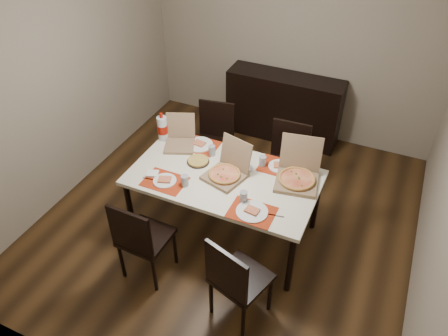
{
  "coord_description": "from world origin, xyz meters",
  "views": [
    {
      "loc": [
        1.35,
        -3.14,
        3.42
      ],
      "look_at": [
        0.02,
        -0.19,
        0.85
      ],
      "focal_mm": 35.0,
      "sensor_mm": 36.0,
      "label": 1
    }
  ],
  "objects_px": {
    "sideboard": "(283,107)",
    "chair_near_left": "(141,238)",
    "chair_far_right": "(286,160)",
    "chair_far_left": "(214,138)",
    "pizza_box_center": "(227,172)",
    "dip_bowl": "(247,168)",
    "chair_near_right": "(236,279)",
    "dining_table": "(224,181)",
    "soda_bottle": "(162,128)"
  },
  "relations": [
    {
      "from": "pizza_box_center",
      "to": "dip_bowl",
      "type": "bearing_deg",
      "value": 51.77
    },
    {
      "from": "chair_far_left",
      "to": "dip_bowl",
      "type": "distance_m",
      "value": 0.99
    },
    {
      "from": "dining_table",
      "to": "chair_near_right",
      "type": "xyz_separation_m",
      "value": [
        0.51,
        -0.89,
        -0.17
      ]
    },
    {
      "from": "chair_far_right",
      "to": "pizza_box_center",
      "type": "relative_size",
      "value": 2.03
    },
    {
      "from": "dip_bowl",
      "to": "soda_bottle",
      "type": "bearing_deg",
      "value": 173.57
    },
    {
      "from": "dining_table",
      "to": "dip_bowl",
      "type": "bearing_deg",
      "value": 48.97
    },
    {
      "from": "chair_far_right",
      "to": "dip_bowl",
      "type": "relative_size",
      "value": 9.09
    },
    {
      "from": "soda_bottle",
      "to": "sideboard",
      "type": "bearing_deg",
      "value": 63.6
    },
    {
      "from": "dip_bowl",
      "to": "chair_far_left",
      "type": "bearing_deg",
      "value": 135.2
    },
    {
      "from": "chair_far_right",
      "to": "chair_near_left",
      "type": "bearing_deg",
      "value": -117.01
    },
    {
      "from": "chair_far_right",
      "to": "chair_far_left",
      "type": "bearing_deg",
      "value": 176.12
    },
    {
      "from": "chair_near_right",
      "to": "chair_far_right",
      "type": "bearing_deg",
      "value": 93.94
    },
    {
      "from": "chair_near_right",
      "to": "chair_far_left",
      "type": "xyz_separation_m",
      "value": [
        -1.02,
        1.76,
        0.0
      ]
    },
    {
      "from": "sideboard",
      "to": "chair_far_left",
      "type": "distance_m",
      "value": 1.21
    },
    {
      "from": "soda_bottle",
      "to": "chair_far_left",
      "type": "bearing_deg",
      "value": 58.91
    },
    {
      "from": "sideboard",
      "to": "chair_near_left",
      "type": "bearing_deg",
      "value": -98.53
    },
    {
      "from": "sideboard",
      "to": "dining_table",
      "type": "height_order",
      "value": "sideboard"
    },
    {
      "from": "chair_near_right",
      "to": "soda_bottle",
      "type": "distance_m",
      "value": 1.85
    },
    {
      "from": "sideboard",
      "to": "dip_bowl",
      "type": "bearing_deg",
      "value": -83.99
    },
    {
      "from": "sideboard",
      "to": "dining_table",
      "type": "relative_size",
      "value": 0.83
    },
    {
      "from": "chair_near_left",
      "to": "dip_bowl",
      "type": "bearing_deg",
      "value": 59.23
    },
    {
      "from": "dining_table",
      "to": "chair_far_right",
      "type": "bearing_deg",
      "value": 64.07
    },
    {
      "from": "chair_near_right",
      "to": "dip_bowl",
      "type": "height_order",
      "value": "chair_near_right"
    },
    {
      "from": "chair_near_left",
      "to": "chair_far_left",
      "type": "distance_m",
      "value": 1.69
    },
    {
      "from": "dining_table",
      "to": "chair_near_right",
      "type": "height_order",
      "value": "chair_near_right"
    },
    {
      "from": "pizza_box_center",
      "to": "soda_bottle",
      "type": "xyz_separation_m",
      "value": [
        -0.87,
        0.29,
        0.08
      ]
    },
    {
      "from": "chair_near_left",
      "to": "soda_bottle",
      "type": "xyz_separation_m",
      "value": [
        -0.41,
        1.13,
        0.38
      ]
    },
    {
      "from": "chair_near_left",
      "to": "dip_bowl",
      "type": "relative_size",
      "value": 9.09
    },
    {
      "from": "chair_far_left",
      "to": "soda_bottle",
      "type": "relative_size",
      "value": 2.87
    },
    {
      "from": "chair_near_left",
      "to": "chair_far_right",
      "type": "height_order",
      "value": "same"
    },
    {
      "from": "chair_far_right",
      "to": "dip_bowl",
      "type": "height_order",
      "value": "chair_far_right"
    },
    {
      "from": "chair_near_right",
      "to": "chair_far_right",
      "type": "height_order",
      "value": "same"
    },
    {
      "from": "chair_far_right",
      "to": "soda_bottle",
      "type": "distance_m",
      "value": 1.39
    },
    {
      "from": "sideboard",
      "to": "chair_far_left",
      "type": "relative_size",
      "value": 1.61
    },
    {
      "from": "sideboard",
      "to": "chair_near_right",
      "type": "relative_size",
      "value": 1.61
    },
    {
      "from": "chair_far_left",
      "to": "pizza_box_center",
      "type": "height_order",
      "value": "pizza_box_center"
    },
    {
      "from": "pizza_box_center",
      "to": "dip_bowl",
      "type": "distance_m",
      "value": 0.23
    },
    {
      "from": "chair_near_left",
      "to": "soda_bottle",
      "type": "distance_m",
      "value": 1.26
    },
    {
      "from": "chair_near_right",
      "to": "pizza_box_center",
      "type": "distance_m",
      "value": 1.07
    },
    {
      "from": "dining_table",
      "to": "sideboard",
      "type": "bearing_deg",
      "value": 90.64
    },
    {
      "from": "dining_table",
      "to": "pizza_box_center",
      "type": "distance_m",
      "value": 0.12
    },
    {
      "from": "pizza_box_center",
      "to": "chair_near_left",
      "type": "bearing_deg",
      "value": -118.99
    },
    {
      "from": "sideboard",
      "to": "chair_far_right",
      "type": "distance_m",
      "value": 1.24
    },
    {
      "from": "sideboard",
      "to": "dining_table",
      "type": "distance_m",
      "value": 1.98
    },
    {
      "from": "dip_bowl",
      "to": "chair_near_right",
      "type": "bearing_deg",
      "value": -72.52
    },
    {
      "from": "sideboard",
      "to": "dip_bowl",
      "type": "distance_m",
      "value": 1.82
    },
    {
      "from": "pizza_box_center",
      "to": "sideboard",
      "type": "bearing_deg",
      "value": 91.32
    },
    {
      "from": "chair_near_right",
      "to": "soda_bottle",
      "type": "relative_size",
      "value": 2.87
    },
    {
      "from": "chair_far_left",
      "to": "dip_bowl",
      "type": "relative_size",
      "value": 9.09
    },
    {
      "from": "sideboard",
      "to": "chair_near_right",
      "type": "bearing_deg",
      "value": -79.54
    }
  ]
}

